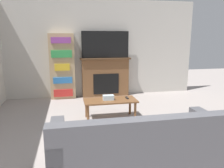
{
  "coord_description": "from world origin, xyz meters",
  "views": [
    {
      "loc": [
        -0.75,
        -1.5,
        1.66
      ],
      "look_at": [
        0.12,
        2.85,
        0.71
      ],
      "focal_mm": 35.0,
      "sensor_mm": 36.0,
      "label": 1
    }
  ],
  "objects_px": {
    "fireplace": "(105,77)",
    "tv": "(105,45)",
    "coffee_table": "(110,102)",
    "bookshelf": "(62,67)",
    "couch": "(140,155)"
  },
  "relations": [
    {
      "from": "coffee_table",
      "to": "bookshelf",
      "type": "xyz_separation_m",
      "value": [
        -0.98,
        1.83,
        0.53
      ]
    },
    {
      "from": "tv",
      "to": "bookshelf",
      "type": "xyz_separation_m",
      "value": [
        -1.2,
        -0.0,
        -0.58
      ]
    },
    {
      "from": "tv",
      "to": "fireplace",
      "type": "bearing_deg",
      "value": 90.0
    },
    {
      "from": "tv",
      "to": "coffee_table",
      "type": "distance_m",
      "value": 2.15
    },
    {
      "from": "fireplace",
      "to": "tv",
      "type": "distance_m",
      "value": 0.91
    },
    {
      "from": "bookshelf",
      "to": "fireplace",
      "type": "bearing_deg",
      "value": 1.11
    },
    {
      "from": "fireplace",
      "to": "bookshelf",
      "type": "xyz_separation_m",
      "value": [
        -1.2,
        -0.02,
        0.33
      ]
    },
    {
      "from": "couch",
      "to": "coffee_table",
      "type": "distance_m",
      "value": 2.0
    },
    {
      "from": "fireplace",
      "to": "tv",
      "type": "bearing_deg",
      "value": -90.0
    },
    {
      "from": "bookshelf",
      "to": "tv",
      "type": "bearing_deg",
      "value": 0.16
    },
    {
      "from": "tv",
      "to": "bookshelf",
      "type": "distance_m",
      "value": 1.33
    },
    {
      "from": "couch",
      "to": "bookshelf",
      "type": "distance_m",
      "value": 3.99
    },
    {
      "from": "couch",
      "to": "coffee_table",
      "type": "bearing_deg",
      "value": 89.3
    },
    {
      "from": "coffee_table",
      "to": "fireplace",
      "type": "bearing_deg",
      "value": 83.3
    },
    {
      "from": "fireplace",
      "to": "tv",
      "type": "relative_size",
      "value": 1.08
    }
  ]
}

